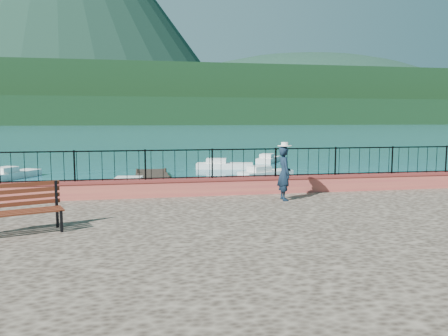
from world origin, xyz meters
name	(u,v)px	position (x,y,z in m)	size (l,w,h in m)	color
ground	(247,265)	(0.00, 0.00, 0.00)	(2000.00, 2000.00, 0.00)	#19596B
parapet	(221,186)	(0.00, 3.70, 1.49)	(28.00, 0.46, 0.58)	#C86148
railing	(221,164)	(0.00, 3.70, 2.25)	(27.00, 0.05, 0.95)	black
dock	(154,189)	(-2.00, 12.00, 0.15)	(2.00, 16.00, 0.30)	#2D231C
far_forest	(144,112)	(0.00, 300.00, 9.00)	(900.00, 60.00, 18.00)	black
foothills	(143,97)	(0.00, 360.00, 22.00)	(900.00, 120.00, 44.00)	black
companion_hill	(305,122)	(220.00, 560.00, 0.00)	(448.00, 384.00, 180.00)	#142D23
park_bench	(15,220)	(-5.39, -0.50, 1.53)	(2.11, 1.29, 1.11)	black
person	(284,173)	(1.77, 2.37, 2.05)	(0.62, 0.41, 1.70)	black
hat	(285,144)	(1.77, 2.37, 2.96)	(0.44, 0.44, 0.12)	white
boat_0	(140,184)	(-2.72, 12.20, 0.40)	(3.81, 1.30, 0.80)	silver
boat_1	(259,190)	(2.80, 9.06, 0.40)	(3.94, 1.30, 0.80)	silver
boat_2	(266,171)	(5.26, 16.37, 0.40)	(3.62, 1.30, 0.80)	silver
boat_3	(13,172)	(-10.69, 19.00, 0.40)	(3.67, 1.30, 0.80)	white
boat_4	(225,163)	(3.60, 21.84, 0.40)	(4.26, 1.30, 0.80)	white
boat_5	(268,158)	(8.33, 26.12, 0.40)	(3.69, 1.30, 0.80)	silver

